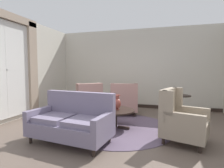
{
  "coord_description": "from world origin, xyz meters",
  "views": [
    {
      "loc": [
        1.09,
        -3.84,
        1.39
      ],
      "look_at": [
        -0.33,
        0.89,
        1.01
      ],
      "focal_mm": 28.71,
      "sensor_mm": 36.0,
      "label": 1
    }
  ],
  "objects_px": {
    "porcelain_vase": "(117,103)",
    "armchair_foreground_right": "(181,120)",
    "side_table": "(182,105)",
    "settee": "(72,121)",
    "armchair_near_sideboard": "(87,102)",
    "armchair_back_corner": "(124,101)",
    "coffee_table": "(115,113)"
  },
  "relations": [
    {
      "from": "porcelain_vase",
      "to": "armchair_foreground_right",
      "type": "bearing_deg",
      "value": -17.71
    },
    {
      "from": "porcelain_vase",
      "to": "side_table",
      "type": "xyz_separation_m",
      "value": [
        1.54,
        1.27,
        -0.2
      ]
    },
    {
      "from": "settee",
      "to": "armchair_foreground_right",
      "type": "xyz_separation_m",
      "value": [
        2.03,
        0.58,
        0.04
      ]
    },
    {
      "from": "armchair_near_sideboard",
      "to": "armchair_back_corner",
      "type": "bearing_deg",
      "value": 163.37
    },
    {
      "from": "armchair_foreground_right",
      "to": "side_table",
      "type": "height_order",
      "value": "armchair_foreground_right"
    },
    {
      "from": "armchair_back_corner",
      "to": "side_table",
      "type": "distance_m",
      "value": 1.69
    },
    {
      "from": "coffee_table",
      "to": "side_table",
      "type": "relative_size",
      "value": 1.34
    },
    {
      "from": "coffee_table",
      "to": "porcelain_vase",
      "type": "distance_m",
      "value": 0.24
    },
    {
      "from": "side_table",
      "to": "armchair_foreground_right",
      "type": "bearing_deg",
      "value": -94.99
    },
    {
      "from": "coffee_table",
      "to": "porcelain_vase",
      "type": "bearing_deg",
      "value": 8.73
    },
    {
      "from": "coffee_table",
      "to": "armchair_back_corner",
      "type": "relative_size",
      "value": 0.9
    },
    {
      "from": "armchair_back_corner",
      "to": "armchair_foreground_right",
      "type": "height_order",
      "value": "armchair_foreground_right"
    },
    {
      "from": "armchair_back_corner",
      "to": "armchair_foreground_right",
      "type": "bearing_deg",
      "value": 116.67
    },
    {
      "from": "armchair_back_corner",
      "to": "armchair_near_sideboard",
      "type": "distance_m",
      "value": 1.14
    },
    {
      "from": "armchair_foreground_right",
      "to": "coffee_table",
      "type": "bearing_deg",
      "value": 90.27
    },
    {
      "from": "porcelain_vase",
      "to": "settee",
      "type": "xyz_separation_m",
      "value": [
        -0.64,
        -1.03,
        -0.22
      ]
    },
    {
      "from": "settee",
      "to": "armchair_back_corner",
      "type": "distance_m",
      "value": 2.41
    },
    {
      "from": "armchair_near_sideboard",
      "to": "side_table",
      "type": "bearing_deg",
      "value": 145.48
    },
    {
      "from": "porcelain_vase",
      "to": "armchair_near_sideboard",
      "type": "relative_size",
      "value": 0.32
    },
    {
      "from": "armchair_foreground_right",
      "to": "armchair_near_sideboard",
      "type": "bearing_deg",
      "value": 80.82
    },
    {
      "from": "settee",
      "to": "armchair_foreground_right",
      "type": "bearing_deg",
      "value": 22.45
    },
    {
      "from": "coffee_table",
      "to": "armchair_back_corner",
      "type": "bearing_deg",
      "value": 94.01
    },
    {
      "from": "porcelain_vase",
      "to": "settee",
      "type": "bearing_deg",
      "value": -122.16
    },
    {
      "from": "armchair_back_corner",
      "to": "side_table",
      "type": "xyz_separation_m",
      "value": [
        1.68,
        -0.07,
        -0.01
      ]
    },
    {
      "from": "settee",
      "to": "porcelain_vase",
      "type": "bearing_deg",
      "value": 64.3
    },
    {
      "from": "armchair_foreground_right",
      "to": "armchair_near_sideboard",
      "type": "xyz_separation_m",
      "value": [
        -2.54,
        1.25,
        -0.0
      ]
    },
    {
      "from": "armchair_back_corner",
      "to": "side_table",
      "type": "relative_size",
      "value": 1.48
    },
    {
      "from": "armchair_back_corner",
      "to": "armchair_near_sideboard",
      "type": "bearing_deg",
      "value": 13.49
    },
    {
      "from": "coffee_table",
      "to": "armchair_near_sideboard",
      "type": "height_order",
      "value": "armchair_near_sideboard"
    },
    {
      "from": "porcelain_vase",
      "to": "armchair_foreground_right",
      "type": "height_order",
      "value": "armchair_foreground_right"
    },
    {
      "from": "armchair_back_corner",
      "to": "armchair_near_sideboard",
      "type": "relative_size",
      "value": 0.93
    },
    {
      "from": "porcelain_vase",
      "to": "armchair_back_corner",
      "type": "bearing_deg",
      "value": 96.29
    }
  ]
}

